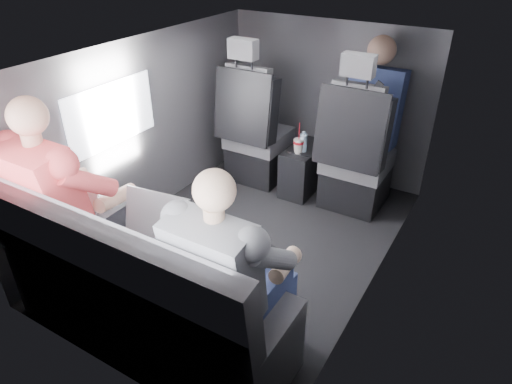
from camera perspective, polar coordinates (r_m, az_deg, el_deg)
The scene contains 20 objects.
floor at distance 3.34m, azimuth -0.83°, elevation -6.19°, with size 2.60×2.60×0.00m, color black.
ceiling at distance 2.75m, azimuth -1.04°, elevation 16.99°, with size 2.60×2.60×0.00m, color #B2B2AD.
panel_left at distance 3.50m, azimuth -13.69°, elevation 7.48°, with size 0.02×2.60×1.35m, color #56565B.
panel_right at distance 2.68m, azimuth 15.72°, elevation -0.22°, with size 0.02×2.60×1.35m, color #56565B.
panel_front at distance 4.06m, azimuth 8.90°, elevation 11.18°, with size 1.80×0.02×1.35m, color #56565B.
panel_back at distance 2.16m, azimuth -19.50°, elevation -9.13°, with size 1.80×0.02×1.35m, color #56565B.
side_window at distance 3.22m, azimuth -17.55°, elevation 9.19°, with size 0.02×0.75×0.42m, color white.
seatbelt at distance 3.32m, azimuth 11.99°, elevation 8.75°, with size 0.05×0.01×0.65m, color black.
front_seat_left at distance 3.96m, azimuth -0.08°, elevation 6.78°, with size 0.52×0.58×1.26m.
front_seat_right at distance 3.63m, azimuth 12.25°, elevation 3.71°, with size 0.52×0.58×1.26m.
center_console at distance 3.89m, azimuth 5.93°, elevation 2.89°, with size 0.24×0.48×0.41m.
rear_bench at distance 2.51m, azimuth -13.98°, elevation -12.80°, with size 1.60×0.57×0.92m.
soda_cup at distance 3.68m, azimuth 5.35°, elevation 5.82°, with size 0.09×0.09×0.26m.
water_bottle at distance 3.69m, azimuth 5.93°, elevation 6.12°, with size 0.06×0.06×0.18m.
laptop_white at distance 2.83m, azimuth -20.28°, elevation -0.38°, with size 0.35×0.37×0.22m.
laptop_silver at distance 2.47m, azimuth -10.53°, elevation -3.38°, with size 0.40×0.38×0.26m.
laptop_black at distance 2.24m, azimuth -1.28°, elevation -7.08°, with size 0.34×0.34×0.21m.
passenger_rear_left at distance 2.72m, azimuth -22.34°, elevation -1.36°, with size 0.55×0.66×1.30m.
passenger_rear_right at distance 2.10m, azimuth -2.94°, elevation -10.33°, with size 0.49×0.61×1.20m.
passenger_front_right at distance 3.71m, azimuth 14.51°, elevation 10.10°, with size 0.42×0.42×0.88m.
Camera 1 is at (1.41, -2.28, 1.99)m, focal length 32.00 mm.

